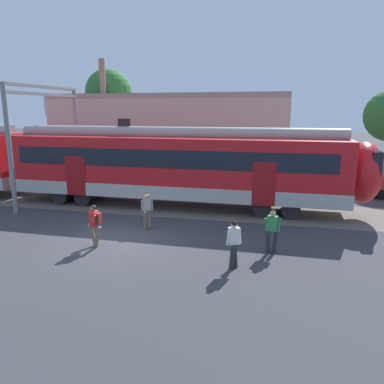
{
  "coord_description": "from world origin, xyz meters",
  "views": [
    {
      "loc": [
        6.44,
        -13.19,
        5.22
      ],
      "look_at": [
        2.63,
        2.69,
        1.6
      ],
      "focal_mm": 35.0,
      "sensor_mm": 36.0,
      "label": 1
    }
  ],
  "objects_px": {
    "pedestrian_grey": "(147,207)",
    "pedestrian_red": "(95,222)",
    "pedestrian_green": "(273,227)",
    "commuter_train": "(34,161)",
    "pedestrian_white": "(234,241)"
  },
  "relations": [
    {
      "from": "commuter_train",
      "to": "pedestrian_red",
      "type": "xyz_separation_m",
      "value": [
        7.37,
        -6.68,
        -1.26
      ]
    },
    {
      "from": "pedestrian_white",
      "to": "commuter_train",
      "type": "bearing_deg",
      "value": 149.83
    },
    {
      "from": "pedestrian_grey",
      "to": "pedestrian_green",
      "type": "relative_size",
      "value": 1.0
    },
    {
      "from": "pedestrian_green",
      "to": "pedestrian_white",
      "type": "bearing_deg",
      "value": -124.89
    },
    {
      "from": "commuter_train",
      "to": "pedestrian_grey",
      "type": "relative_size",
      "value": 22.83
    },
    {
      "from": "commuter_train",
      "to": "pedestrian_white",
      "type": "distance_m",
      "value": 14.88
    },
    {
      "from": "pedestrian_red",
      "to": "pedestrian_green",
      "type": "bearing_deg",
      "value": 8.25
    },
    {
      "from": "pedestrian_grey",
      "to": "pedestrian_red",
      "type": "bearing_deg",
      "value": -114.22
    },
    {
      "from": "pedestrian_green",
      "to": "commuter_train",
      "type": "bearing_deg",
      "value": 157.81
    },
    {
      "from": "pedestrian_red",
      "to": "pedestrian_grey",
      "type": "bearing_deg",
      "value": 65.78
    },
    {
      "from": "commuter_train",
      "to": "pedestrian_white",
      "type": "height_order",
      "value": "commuter_train"
    },
    {
      "from": "commuter_train",
      "to": "pedestrian_white",
      "type": "bearing_deg",
      "value": -30.17
    },
    {
      "from": "pedestrian_red",
      "to": "pedestrian_white",
      "type": "height_order",
      "value": "same"
    },
    {
      "from": "pedestrian_red",
      "to": "pedestrian_green",
      "type": "xyz_separation_m",
      "value": [
        6.65,
        0.96,
        0.0
      ]
    },
    {
      "from": "pedestrian_red",
      "to": "pedestrian_green",
      "type": "distance_m",
      "value": 6.72
    }
  ]
}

